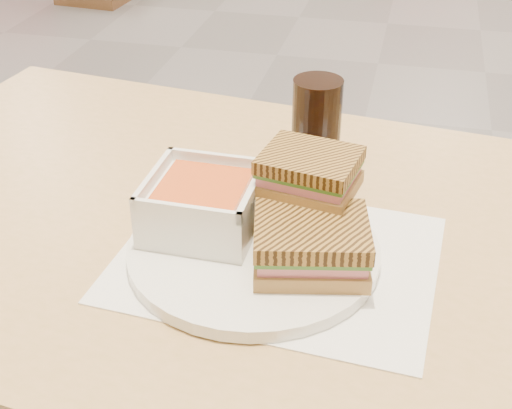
% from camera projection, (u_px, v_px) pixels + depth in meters
% --- Properties ---
extents(main_table, '(1.28, 0.84, 0.75)m').
position_uv_depth(main_table, '(269.00, 298.00, 0.92)').
color(main_table, tan).
rests_on(main_table, ground).
extents(tray_liner, '(0.38, 0.30, 0.00)m').
position_uv_depth(tray_liner, '(277.00, 258.00, 0.80)').
color(tray_liner, white).
rests_on(tray_liner, main_table).
extents(plate, '(0.29, 0.29, 0.02)m').
position_uv_depth(plate, '(254.00, 250.00, 0.80)').
color(plate, white).
rests_on(plate, tray_liner).
extents(soup_bowl, '(0.13, 0.13, 0.07)m').
position_uv_depth(soup_bowl, '(203.00, 206.00, 0.81)').
color(soup_bowl, white).
rests_on(soup_bowl, plate).
extents(panini_lower, '(0.14, 0.12, 0.06)m').
position_uv_depth(panini_lower, '(311.00, 244.00, 0.75)').
color(panini_lower, '#A68341').
rests_on(panini_lower, plate).
extents(panini_upper, '(0.12, 0.11, 0.05)m').
position_uv_depth(panini_upper, '(309.00, 172.00, 0.79)').
color(panini_upper, '#A68341').
rests_on(panini_upper, panini_lower).
extents(cola_glass, '(0.07, 0.07, 0.14)m').
position_uv_depth(cola_glass, '(316.00, 130.00, 0.93)').
color(cola_glass, black).
rests_on(cola_glass, main_table).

